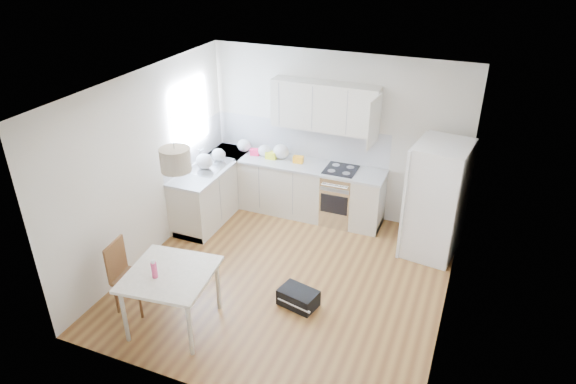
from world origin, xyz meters
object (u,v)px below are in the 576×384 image
object	(u,v)px
dining_table	(170,279)
gym_bag	(298,298)
dining_chair	(133,277)
refrigerator	(438,200)

from	to	relation	value
dining_table	gym_bag	world-z (taller)	dining_table
dining_chair	gym_bag	world-z (taller)	dining_chair
dining_table	gym_bag	size ratio (longest dim) A/B	2.23
refrigerator	gym_bag	size ratio (longest dim) A/B	3.56
refrigerator	dining_table	xyz separation A→B (m)	(-2.66, -2.82, -0.18)
gym_bag	dining_table	bearing A→B (deg)	-132.03
refrigerator	dining_chair	world-z (taller)	refrigerator
dining_chair	refrigerator	bearing A→B (deg)	33.29
refrigerator	dining_table	size ratio (longest dim) A/B	1.59
refrigerator	gym_bag	world-z (taller)	refrigerator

